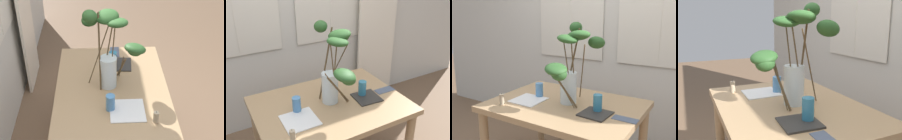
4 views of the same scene
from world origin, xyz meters
TOP-DOWN VIEW (x-y plane):
  - dining_table at (0.00, 0.00)m, footprint 1.27×0.93m
  - vase_with_branches at (0.06, -0.00)m, footprint 0.39×0.56m
  - drinking_glass_blue_left at (-0.29, 0.02)m, footprint 0.07×0.07m
  - drinking_glass_blue_right at (0.31, -0.03)m, footprint 0.07×0.07m
  - plate_square_left at (-0.32, -0.10)m, footprint 0.27×0.27m
  - plate_square_right at (0.32, -0.08)m, footprint 0.23×0.23m
  - napkin_folded at (0.55, -0.05)m, footprint 0.19×0.09m
  - pillar_candle at (-0.45, -0.30)m, footprint 0.04×0.04m

SIDE VIEW (x-z plane):
  - dining_table at x=0.00m, z-range 0.26..0.99m
  - napkin_folded at x=0.55m, z-range 0.73..0.73m
  - plate_square_left at x=-0.32m, z-range 0.73..0.74m
  - plate_square_right at x=0.32m, z-range 0.73..0.74m
  - pillar_candle at x=-0.45m, z-range 0.72..0.83m
  - drinking_glass_blue_left at x=-0.29m, z-range 0.73..0.86m
  - drinking_glass_blue_right at x=0.31m, z-range 0.73..0.87m
  - vase_with_branches at x=0.06m, z-range 0.73..1.43m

